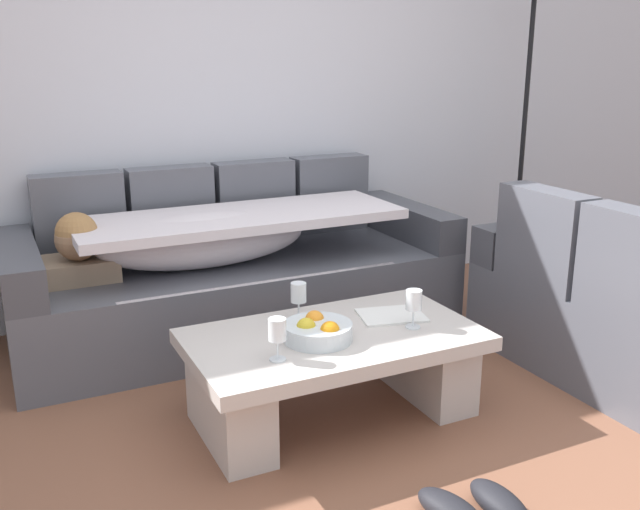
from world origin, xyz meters
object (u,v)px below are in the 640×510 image
Objects in this scene: coffee_table at (333,364)px; open_magazine at (391,315)px; wine_glass_far_back at (299,294)px; wine_glass_near_right at (414,302)px; floor_lamp at (524,113)px; couch_along_wall at (230,274)px; fruit_bowl at (318,331)px; wine_glass_near_left at (277,331)px; pair_of_shoes at (475,506)px.

open_magazine reaches higher than coffee_table.
wine_glass_far_back is (-0.07, 0.20, 0.26)m from coffee_table.
open_magazine is (0.38, -0.15, -0.11)m from wine_glass_far_back.
floor_lamp is at bearing 37.73° from wine_glass_near_right.
wine_glass_near_right is (0.33, -0.09, 0.26)m from coffee_table.
open_magazine is (0.39, -1.05, 0.05)m from couch_along_wall.
wine_glass_far_back is at bearing 84.12° from fruit_bowl.
floor_lamp is (2.05, 0.08, 0.79)m from couch_along_wall.
wine_glass_near_left reaches higher than pair_of_shoes.
pair_of_shoes is (-1.87, -2.01, -1.07)m from floor_lamp.
wine_glass_near_left is 2.72m from floor_lamp.
open_magazine is (-0.01, 0.15, -0.11)m from wine_glass_near_right.
wine_glass_near_right is (0.64, 0.05, 0.00)m from wine_glass_near_left.
wine_glass_far_back is 0.09× the size of floor_lamp.
pair_of_shoes is (-0.22, -0.73, -0.45)m from wine_glass_near_right.
fruit_bowl reaches higher than open_magazine.
wine_glass_near_left reaches higher than coffee_table.
pair_of_shoes is (0.19, -1.93, -0.29)m from couch_along_wall.
fruit_bowl is 1.69× the size of wine_glass_far_back.
couch_along_wall is 1.27m from wine_glass_near_right.
couch_along_wall is 2.20m from floor_lamp.
couch_along_wall is 8.40× the size of fruit_bowl.
wine_glass_near_left is at bearing -148.58° from open_magazine.
wine_glass_far_back is at bearing 107.81° from coffee_table.
open_magazine is at bearing 13.27° from fruit_bowl.
coffee_table is at bearing -149.06° from floor_lamp.
couch_along_wall is 14.18× the size of wine_glass_near_right.
coffee_table is at bearing -72.19° from wine_glass_far_back.
open_magazine is at bearing 18.07° from wine_glass_near_left.
coffee_table is at bearing 164.37° from wine_glass_near_right.
wine_glass_far_back is (0.24, 0.35, 0.00)m from wine_glass_near_left.
wine_glass_near_right is at bearing -71.44° from couch_along_wall.
couch_along_wall is 1.21× the size of floor_lamp.
fruit_bowl is 0.43m from wine_glass_near_right.
pair_of_shoes is (0.18, -1.02, -0.45)m from wine_glass_far_back.
couch_along_wall is at bearing 93.85° from coffee_table.
wine_glass_near_left is 1.00× the size of wine_glass_far_back.
wine_glass_far_back is at bearing 172.43° from open_magazine.
wine_glass_far_back is at bearing 99.87° from pair_of_shoes.
wine_glass_far_back is 0.59× the size of open_magazine.
fruit_bowl is 0.42m from open_magazine.
open_magazine is at bearing 10.64° from coffee_table.
wine_glass_near_left is 0.43m from wine_glass_far_back.
couch_along_wall reaches higher than fruit_bowl.
wine_glass_near_left is 0.91m from pair_of_shoes.
pair_of_shoes is (0.20, -0.78, -0.38)m from fruit_bowl.
wine_glass_far_back is at bearing -154.35° from floor_lamp.
couch_along_wall is at bearing 90.56° from wine_glass_far_back.
open_magazine reaches higher than pair_of_shoes.
floor_lamp reaches higher than pair_of_shoes.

